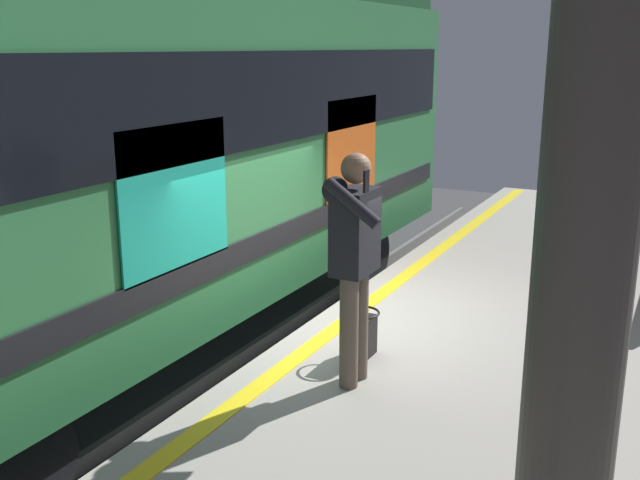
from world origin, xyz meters
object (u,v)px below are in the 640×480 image
at_px(passenger, 354,251).
at_px(station_column, 587,223).
at_px(train_carriage, 172,135).
at_px(handbag, 360,336).

distance_m(passenger, station_column, 2.89).
bearing_deg(train_carriage, station_column, 51.61).
xyz_separation_m(handbag, station_column, (2.50, 1.95, 1.69)).
relative_size(passenger, handbag, 4.33).
bearing_deg(handbag, passenger, 17.12).
bearing_deg(passenger, train_carriage, -120.06).
relative_size(train_carriage, passenger, 5.60).
height_order(passenger, station_column, station_column).
xyz_separation_m(passenger, handbag, (-0.42, -0.13, -0.84)).
distance_m(train_carriage, station_column, 6.13).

